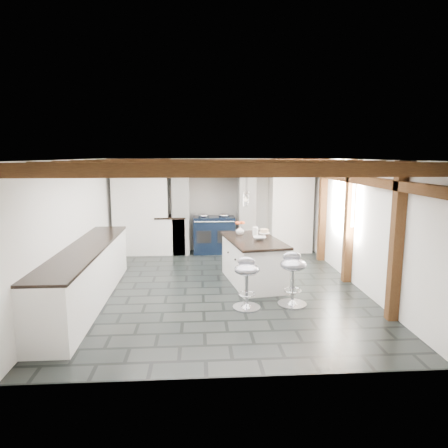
{
  "coord_description": "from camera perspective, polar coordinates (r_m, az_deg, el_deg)",
  "views": [
    {
      "loc": [
        -0.38,
        -6.95,
        2.36
      ],
      "look_at": [
        0.1,
        0.4,
        1.1
      ],
      "focal_mm": 32.0,
      "sensor_mm": 36.0,
      "label": 1
    }
  ],
  "objects": [
    {
      "name": "ground",
      "position": [
        7.35,
        -0.58,
        -9.03
      ],
      "size": [
        6.0,
        6.0,
        0.0
      ],
      "primitive_type": "plane",
      "color": "black",
      "rests_on": "ground"
    },
    {
      "name": "room_shell",
      "position": [
        8.47,
        -5.25,
        0.88
      ],
      "size": [
        6.0,
        6.03,
        6.0
      ],
      "color": "white",
      "rests_on": "ground"
    },
    {
      "name": "range_cooker",
      "position": [
        9.82,
        -1.45,
        -1.42
      ],
      "size": [
        1.0,
        0.63,
        0.99
      ],
      "color": "black",
      "rests_on": "ground"
    },
    {
      "name": "kitchen_island",
      "position": [
        7.51,
        4.17,
        -5.2
      ],
      "size": [
        1.15,
        1.82,
        1.12
      ],
      "rotation": [
        0.0,
        0.0,
        0.16
      ],
      "color": "white",
      "rests_on": "ground"
    },
    {
      "name": "bar_stool_near",
      "position": [
        6.45,
        9.82,
        -6.9
      ],
      "size": [
        0.47,
        0.47,
        0.86
      ],
      "rotation": [
        0.0,
        0.0,
        -0.14
      ],
      "color": "silver",
      "rests_on": "ground"
    },
    {
      "name": "bar_stool_far",
      "position": [
        6.25,
        3.29,
        -7.62
      ],
      "size": [
        0.48,
        0.48,
        0.81
      ],
      "rotation": [
        0.0,
        0.0,
        -0.24
      ],
      "color": "silver",
      "rests_on": "ground"
    }
  ]
}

